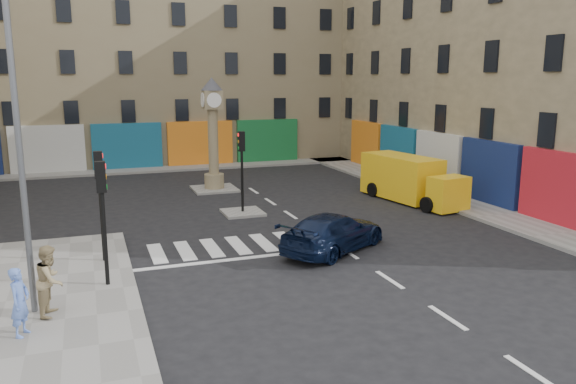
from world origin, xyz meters
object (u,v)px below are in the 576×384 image
traffic_light_left_far (100,188)px  navy_sedan (333,232)px  clock_pillar (213,127)px  pedestrian_blue (20,302)px  traffic_light_left_near (102,203)px  pedestrian_tan (50,280)px  lamp_post (18,135)px  traffic_light_island (242,158)px  yellow_van (409,179)px

traffic_light_left_far → navy_sedan: size_ratio=0.78×
clock_pillar → pedestrian_blue: (-8.36, -16.64, -2.56)m
traffic_light_left_near → pedestrian_tan: bearing=-129.1°
traffic_light_left_near → lamp_post: bearing=-143.6°
traffic_light_island → clock_pillar: clock_pillar is taller
yellow_van → pedestrian_tan: size_ratio=3.46×
traffic_light_left_near → traffic_light_island: traffic_light_left_near is taller
lamp_post → pedestrian_tan: (0.46, -0.37, -3.71)m
clock_pillar → navy_sedan: size_ratio=1.28×
navy_sedan → pedestrian_blue: (-9.96, -4.03, 0.30)m
traffic_light_left_far → lamp_post: 4.77m
traffic_light_left_far → lamp_post: (-1.90, -3.80, 2.17)m
traffic_light_left_near → navy_sedan: bearing=8.5°
navy_sedan → yellow_van: 9.57m
traffic_light_left_far → lamp_post: size_ratio=0.45×
traffic_light_left_near → traffic_light_island: bearing=51.1°
clock_pillar → navy_sedan: clock_pillar is taller
lamp_post → pedestrian_blue: (-0.16, -1.45, -3.80)m
clock_pillar → pedestrian_tan: (-7.74, -15.56, -2.47)m
navy_sedan → pedestrian_blue: pedestrian_blue is taller
traffic_light_left_near → traffic_light_island: size_ratio=1.00×
navy_sedan → yellow_van: (7.11, 6.38, 0.43)m
traffic_light_island → yellow_van: size_ratio=0.58×
lamp_post → yellow_van: size_ratio=1.29×
traffic_light_left_near → traffic_light_island: 10.03m
traffic_light_left_far → navy_sedan: traffic_light_left_far is taller
traffic_light_island → pedestrian_tan: 12.40m
clock_pillar → pedestrian_blue: 18.80m
traffic_light_island → lamp_post: lamp_post is taller
lamp_post → yellow_van: 19.49m
clock_pillar → traffic_light_island: bearing=-90.0°
navy_sedan → pedestrian_tan: size_ratio=2.57×
traffic_light_left_far → yellow_van: 15.95m
navy_sedan → pedestrian_blue: 10.75m
lamp_post → navy_sedan: lamp_post is taller
traffic_light_left_near → pedestrian_tan: (-1.44, -1.77, -1.54)m
pedestrian_tan → yellow_van: bearing=-46.9°
pedestrian_blue → pedestrian_tan: size_ratio=0.91×
lamp_post → navy_sedan: size_ratio=1.74×
traffic_light_left_near → clock_pillar: clock_pillar is taller
traffic_light_island → clock_pillar: 6.07m
traffic_light_island → traffic_light_left_near: bearing=-128.9°
lamp_post → navy_sedan: (9.80, 2.58, -4.10)m
yellow_van → pedestrian_blue: size_ratio=3.81×
lamp_post → yellow_van: bearing=27.9°
traffic_light_left_near → pedestrian_blue: bearing=-125.8°
traffic_light_island → pedestrian_tan: (-7.74, -9.57, -1.51)m
yellow_van → pedestrian_tan: bearing=-159.2°
traffic_light_left_far → navy_sedan: bearing=-8.7°
clock_pillar → pedestrian_blue: clock_pillar is taller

